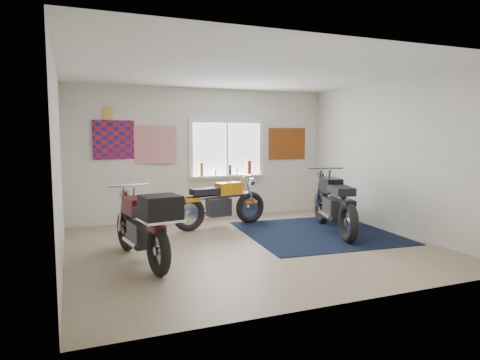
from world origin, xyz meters
name	(u,v)px	position (x,y,z in m)	size (l,w,h in m)	color
ground	(251,246)	(0.00, 0.00, 0.00)	(5.50, 5.50, 0.00)	#9E896B
room_shell	(251,142)	(0.00, 0.00, 1.64)	(5.50, 5.50, 5.50)	white
navy_rug	(317,233)	(1.45, 0.38, 0.01)	(2.50, 2.60, 0.01)	black
window_assembly	(227,153)	(0.50, 2.47, 1.37)	(1.66, 0.17, 1.26)	white
oil_bottles	(231,169)	(0.57, 2.40, 1.03)	(1.15, 0.09, 0.30)	#845A13
flag_display	(108,114)	(-1.90, 2.48, 2.15)	(1.60, 0.10, 1.17)	red
triumph_poster	(287,144)	(1.95, 2.48, 1.55)	(0.90, 0.03, 0.70)	#A54C14
yellow_triumph	(220,204)	(0.01, 1.50, 0.44)	(1.97, 0.63, 1.00)	black
black_chrome_bike	(334,205)	(1.75, 0.31, 0.50)	(0.88, 2.17, 1.14)	black
maroon_tourer	(144,226)	(-1.72, -0.38, 0.54)	(0.77, 2.04, 1.03)	black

